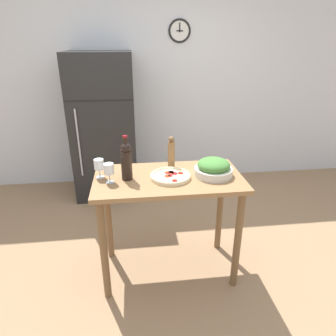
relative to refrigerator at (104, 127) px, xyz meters
name	(u,v)px	position (x,y,z in m)	size (l,w,h in m)	color
ground_plane	(168,268)	(0.60, -1.57, -0.87)	(14.00, 14.00, 0.00)	#9E7A56
wall_back	(151,86)	(0.60, 0.38, 0.43)	(6.40, 0.08, 2.60)	silver
refrigerator	(104,127)	(0.00, 0.00, 0.00)	(0.75, 0.68, 1.74)	black
prep_counter	(168,195)	(0.60, -1.57, -0.14)	(1.13, 0.61, 0.89)	olive
wine_bottle	(126,160)	(0.29, -1.57, 0.17)	(0.08, 0.08, 0.34)	black
wine_glass_near	(109,170)	(0.17, -1.62, 0.12)	(0.07, 0.07, 0.15)	silver
wine_glass_far	(99,165)	(0.09, -1.52, 0.12)	(0.07, 0.07, 0.15)	silver
pepper_mill	(171,152)	(0.65, -1.38, 0.14)	(0.06, 0.06, 0.26)	olive
salad_bowl	(214,168)	(0.95, -1.58, 0.08)	(0.29, 0.29, 0.14)	silver
homemade_pizza	(171,176)	(0.62, -1.59, 0.03)	(0.31, 0.31, 0.03)	beige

